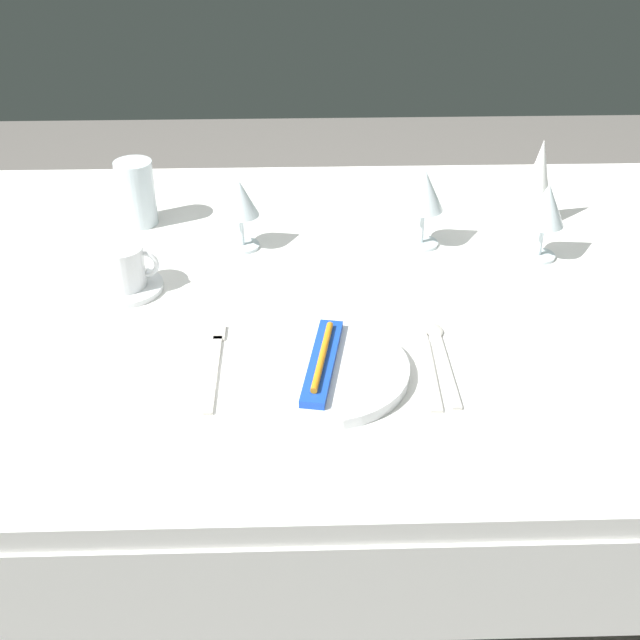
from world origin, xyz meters
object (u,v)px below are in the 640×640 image
Objects in this scene: toothbrush_package at (322,361)px; spoon_soup at (441,353)px; wine_glass_centre at (546,207)px; drink_tumbler at (137,197)px; coffee_cup_left at (123,266)px; napkin_folded at (538,182)px; wine_glass_left at (424,194)px; dinner_plate at (322,370)px; wine_glass_right at (240,202)px; dinner_knife at (429,369)px; fork_outer at (215,363)px.

toothbrush_package reaches higher than spoon_soup.
wine_glass_centre is 0.78m from drink_tumbler.
drink_tumbler is (-0.77, 0.17, -0.05)m from wine_glass_centre.
coffee_cup_left reaches higher than spoon_soup.
wine_glass_centre is at bearing -99.61° from napkin_folded.
drink_tumbler reaches higher than spoon_soup.
wine_glass_left is (0.54, 0.15, 0.06)m from coffee_cup_left.
coffee_cup_left is 0.70× the size of wine_glass_centre.
dinner_plate is 2.50× the size of coffee_cup_left.
wine_glass_right is at bearing 179.95° from wine_glass_left.
drink_tumbler is (-0.02, 0.26, 0.01)m from coffee_cup_left.
drink_tumbler is at bearing 178.88° from napkin_folded.
wine_glass_centre is at bearing 7.31° from coffee_cup_left.
drink_tumbler is at bearing 124.00° from dinner_plate.
drink_tumbler is (-0.51, 0.51, 0.05)m from dinner_knife.
coffee_cup_left is 0.26m from drink_tumbler.
wine_glass_left is at bearing 87.50° from spoon_soup.
fork_outer is 0.35m from spoon_soup.
toothbrush_package is 0.17m from fork_outer.
dinner_knife is at bearing 2.73° from dinner_plate.
wine_glass_right reaches higher than fork_outer.
napkin_folded is at bearing 9.22° from wine_glass_right.
wine_glass_centre is (0.23, 0.31, 0.10)m from spoon_soup.
wine_glass_left is (0.04, 0.40, 0.10)m from dinner_knife.
drink_tumbler is at bearing 168.78° from wine_glass_left.
napkin_folded is (0.03, 0.15, -0.02)m from wine_glass_centre.
coffee_cup_left reaches higher than toothbrush_package.
dinner_knife is at bearing -95.83° from wine_glass_left.
coffee_cup_left is at bearing 157.91° from spoon_soup.
coffee_cup_left is 0.80× the size of drink_tumbler.
dinner_knife is 0.51m from wine_glass_right.
drink_tumbler is at bearing 111.04° from fork_outer.
toothbrush_package is 1.41× the size of wine_glass_left.
wine_glass_right reaches higher than dinner_plate.
dinner_knife is 0.56m from coffee_cup_left.
coffee_cup_left is 0.60× the size of napkin_folded.
fork_outer is at bearing 168.86° from dinner_plate.
dinner_plate is 1.99× the size of drink_tumbler.
drink_tumbler is (-0.35, 0.52, 0.03)m from toothbrush_package.
fork_outer is 1.02× the size of spoon_soup.
napkin_folded is (0.60, 0.47, 0.08)m from fork_outer.
wine_glass_right reaches higher than spoon_soup.
wine_glass_left is at bearing 15.84° from coffee_cup_left.
coffee_cup_left is (-0.52, 0.21, 0.04)m from spoon_soup.
wine_glass_right is 0.79× the size of napkin_folded.
toothbrush_package is at bearing 0.00° from dinner_plate.
napkin_folded is at bearing 17.65° from coffee_cup_left.
dinner_plate is at bearing 180.00° from toothbrush_package.
wine_glass_left is 0.26m from napkin_folded.
dinner_plate reaches higher than spoon_soup.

